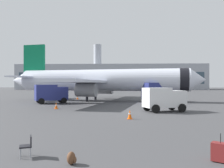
# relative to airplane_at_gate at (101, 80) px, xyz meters

# --- Properties ---
(airplane_at_gate) EXTENTS (35.62, 32.33, 10.50)m
(airplane_at_gate) POSITION_rel_airplane_at_gate_xyz_m (0.00, 0.00, 0.00)
(airplane_at_gate) COLOR silver
(airplane_at_gate) RESTS_ON ground
(service_truck) EXTENTS (5.27, 4.24, 2.90)m
(service_truck) POSITION_rel_airplane_at_gate_xyz_m (-7.24, -5.86, -2.05)
(service_truck) COLOR navy
(service_truck) RESTS_ON ground
(fuel_truck) EXTENTS (6.44, 4.79, 3.20)m
(fuel_truck) POSITION_rel_airplane_at_gate_xyz_m (10.10, -2.23, -1.88)
(fuel_truck) COLOR navy
(fuel_truck) RESTS_ON ground
(cargo_van) EXTENTS (4.81, 3.47, 2.60)m
(cargo_van) POSITION_rel_airplane_at_gate_xyz_m (8.31, -16.18, -2.21)
(cargo_van) COLOR white
(cargo_van) RESTS_ON ground
(safety_cone_near) EXTENTS (0.44, 0.44, 0.82)m
(safety_cone_near) POSITION_rel_airplane_at_gate_xyz_m (4.47, -21.75, -3.25)
(safety_cone_near) COLOR #F2590C
(safety_cone_near) RESTS_ON ground
(safety_cone_mid) EXTENTS (0.44, 0.44, 0.78)m
(safety_cone_mid) POSITION_rel_airplane_at_gate_xyz_m (-4.15, -13.86, -3.27)
(safety_cone_mid) COLOR #F2590C
(safety_cone_mid) RESTS_ON ground
(safety_cone_outer) EXTENTS (0.44, 0.44, 0.67)m
(safety_cone_outer) POSITION_rel_airplane_at_gate_xyz_m (-5.02, 4.24, -3.33)
(safety_cone_outer) COLOR #F2590C
(safety_cone_outer) RESTS_ON ground
(rolling_suitcase) EXTENTS (0.75, 0.69, 1.10)m
(rolling_suitcase) POSITION_rel_airplane_at_gate_xyz_m (7.60, -32.78, -3.27)
(rolling_suitcase) COLOR maroon
(rolling_suitcase) RESTS_ON ground
(traveller_backpack) EXTENTS (0.36, 0.40, 0.48)m
(traveller_backpack) POSITION_rel_airplane_at_gate_xyz_m (1.94, -33.29, -3.42)
(traveller_backpack) COLOR brown
(traveller_backpack) RESTS_ON ground
(gate_chair) EXTENTS (0.63, 0.63, 0.86)m
(gate_chair) POSITION_rel_airplane_at_gate_xyz_m (-0.07, -32.46, -3.16)
(gate_chair) COLOR black
(gate_chair) RESTS_ON ground
(terminal_building) EXTENTS (102.17, 23.64, 25.61)m
(terminal_building) POSITION_rel_airplane_at_gate_xyz_m (-2.67, 93.05, 3.24)
(terminal_building) COLOR #9EA3AD
(terminal_building) RESTS_ON ground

